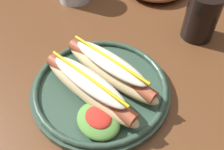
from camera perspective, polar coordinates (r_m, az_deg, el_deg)
dining_table at (r=0.61m, az=1.67°, el=-6.39°), size 1.19×0.96×0.74m
hot_dog_plate at (r=0.48m, az=-2.71°, el=-2.42°), size 0.28×0.28×0.08m
soda_cup at (r=0.63m, az=20.10°, el=12.61°), size 0.08×0.08×0.11m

